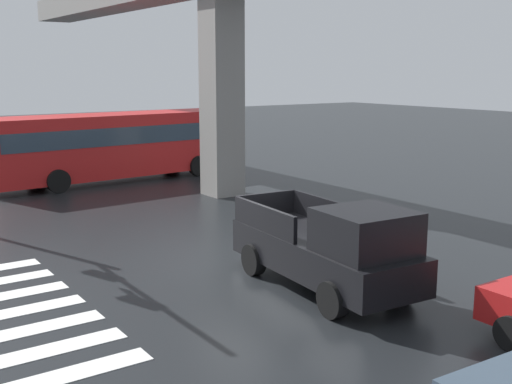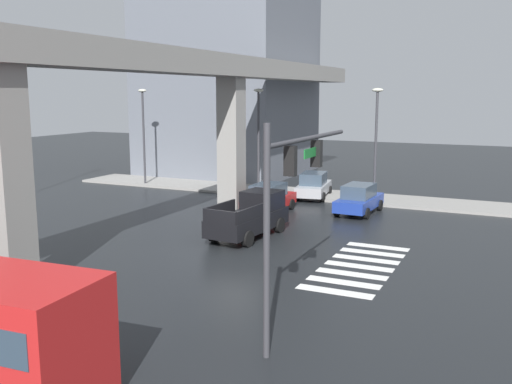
% 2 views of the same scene
% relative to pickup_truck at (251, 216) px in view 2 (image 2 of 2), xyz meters
% --- Properties ---
extents(ground_plane, '(120.00, 120.00, 0.00)m').
position_rel_pickup_truck_xyz_m(ground_plane, '(-2.71, -0.44, -0.99)').
color(ground_plane, black).
extents(crosswalk_stripes, '(7.15, 2.80, 0.01)m').
position_rel_pickup_truck_xyz_m(crosswalk_stripes, '(-2.71, -6.16, -0.98)').
color(crosswalk_stripes, silver).
rests_on(crosswalk_stripes, ground).
extents(elevated_overpass, '(56.81, 1.99, 9.08)m').
position_rel_pickup_truck_xyz_m(elevated_overpass, '(-2.71, 3.95, 6.74)').
color(elevated_overpass, gray).
rests_on(elevated_overpass, ground).
extents(sidewalk_east, '(4.00, 36.00, 0.15)m').
position_rel_pickup_truck_xyz_m(sidewalk_east, '(11.91, 1.56, -0.91)').
color(sidewalk_east, gray).
rests_on(sidewalk_east, ground).
extents(pickup_truck, '(5.23, 2.39, 2.08)m').
position_rel_pickup_truck_xyz_m(pickup_truck, '(0.00, 0.00, 0.00)').
color(pickup_truck, black).
rests_on(pickup_truck, ground).
extents(sedan_silver, '(4.52, 2.45, 1.72)m').
position_rel_pickup_truck_xyz_m(sedan_silver, '(11.04, 0.64, -0.14)').
color(sedan_silver, '#A8AAAF').
rests_on(sedan_silver, ground).
extents(sedan_blue, '(4.38, 2.12, 1.72)m').
position_rel_pickup_truck_xyz_m(sedan_blue, '(7.45, -3.42, -0.14)').
color(sedan_blue, '#1E3899').
rests_on(sedan_blue, ground).
extents(sedan_red, '(4.33, 2.01, 1.72)m').
position_rel_pickup_truck_xyz_m(sedan_red, '(5.45, 1.45, -0.14)').
color(sedan_red, red).
rests_on(sedan_red, ground).
extents(traffic_signal_mast, '(6.49, 0.32, 6.20)m').
position_rel_pickup_truck_xyz_m(traffic_signal_mast, '(-9.94, -6.02, 3.40)').
color(traffic_signal_mast, '#38383D').
rests_on(traffic_signal_mast, ground).
extents(street_lamp_near_corner, '(0.44, 0.70, 7.24)m').
position_rel_pickup_truck_xyz_m(street_lamp_near_corner, '(10.71, -3.52, 3.57)').
color(street_lamp_near_corner, '#38383D').
rests_on(street_lamp_near_corner, ground).
extents(street_lamp_mid_block, '(0.44, 0.70, 7.24)m').
position_rel_pickup_truck_xyz_m(street_lamp_mid_block, '(10.71, 4.55, 3.57)').
color(street_lamp_mid_block, '#38383D').
rests_on(street_lamp_mid_block, ground).
extents(street_lamp_far_north, '(0.44, 0.70, 7.24)m').
position_rel_pickup_truck_xyz_m(street_lamp_far_north, '(10.71, 14.07, 3.57)').
color(street_lamp_far_north, '#38383D').
rests_on(street_lamp_far_north, ground).
extents(flagpole, '(1.16, 0.12, 11.18)m').
position_rel_pickup_truck_xyz_m(flagpole, '(2.64, 18.43, 5.42)').
color(flagpole, silver).
rests_on(flagpole, ground).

